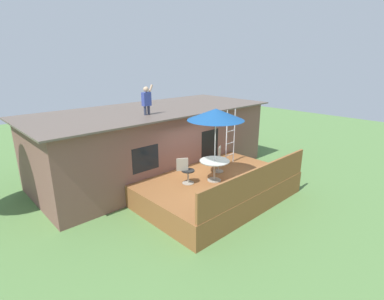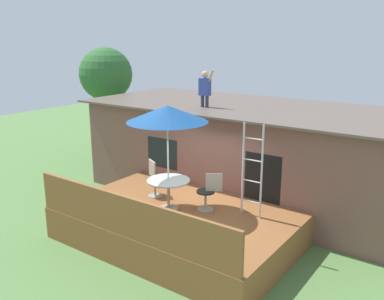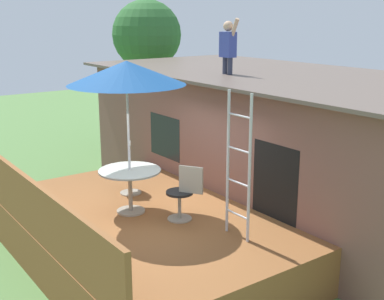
{
  "view_description": "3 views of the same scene",
  "coord_description": "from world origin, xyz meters",
  "px_view_note": "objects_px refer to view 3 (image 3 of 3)",
  "views": [
    {
      "loc": [
        -7.26,
        -6.5,
        4.87
      ],
      "look_at": [
        -0.31,
        0.9,
        1.7
      ],
      "focal_mm": 27.17,
      "sensor_mm": 36.0,
      "label": 1
    },
    {
      "loc": [
        5.66,
        -7.42,
        4.79
      ],
      "look_at": [
        -0.42,
        1.07,
        1.99
      ],
      "focal_mm": 38.56,
      "sensor_mm": 36.0,
      "label": 2
    },
    {
      "loc": [
        6.96,
        -4.08,
        4.04
      ],
      "look_at": [
        -0.3,
        1.17,
        1.66
      ],
      "focal_mm": 47.86,
      "sensor_mm": 36.0,
      "label": 3
    }
  ],
  "objects_px": {
    "patio_table": "(130,179)",
    "backyard_tree": "(147,36)",
    "patio_chair_left": "(130,169)",
    "step_ladder": "(238,166)",
    "patio_chair_right": "(184,193)",
    "patio_umbrella": "(126,73)",
    "person_figure": "(228,44)"
  },
  "relations": [
    {
      "from": "patio_umbrella",
      "to": "patio_chair_left",
      "type": "relative_size",
      "value": 2.76
    },
    {
      "from": "patio_chair_left",
      "to": "backyard_tree",
      "type": "distance_m",
      "value": 7.45
    },
    {
      "from": "patio_umbrella",
      "to": "patio_chair_right",
      "type": "relative_size",
      "value": 2.76
    },
    {
      "from": "patio_table",
      "to": "backyard_tree",
      "type": "relative_size",
      "value": 0.23
    },
    {
      "from": "patio_umbrella",
      "to": "step_ladder",
      "type": "distance_m",
      "value": 2.34
    },
    {
      "from": "step_ladder",
      "to": "patio_chair_left",
      "type": "relative_size",
      "value": 2.39
    },
    {
      "from": "patio_umbrella",
      "to": "step_ladder",
      "type": "bearing_deg",
      "value": 24.21
    },
    {
      "from": "person_figure",
      "to": "patio_chair_right",
      "type": "distance_m",
      "value": 3.54
    },
    {
      "from": "patio_chair_right",
      "to": "backyard_tree",
      "type": "xyz_separation_m",
      "value": [
        -7.63,
        3.94,
        2.14
      ]
    },
    {
      "from": "patio_table",
      "to": "patio_umbrella",
      "type": "relative_size",
      "value": 0.41
    },
    {
      "from": "patio_chair_left",
      "to": "patio_table",
      "type": "bearing_deg",
      "value": 0.0
    },
    {
      "from": "step_ladder",
      "to": "patio_chair_right",
      "type": "bearing_deg",
      "value": -164.0
    },
    {
      "from": "patio_chair_left",
      "to": "backyard_tree",
      "type": "height_order",
      "value": "backyard_tree"
    },
    {
      "from": "step_ladder",
      "to": "backyard_tree",
      "type": "distance_m",
      "value": 9.48
    },
    {
      "from": "step_ladder",
      "to": "person_figure",
      "type": "xyz_separation_m",
      "value": [
        -2.61,
        1.94,
        1.58
      ]
    },
    {
      "from": "patio_umbrella",
      "to": "patio_chair_right",
      "type": "bearing_deg",
      "value": 32.99
    },
    {
      "from": "patio_umbrella",
      "to": "step_ladder",
      "type": "xyz_separation_m",
      "value": [
        1.8,
        0.81,
        -1.25
      ]
    },
    {
      "from": "step_ladder",
      "to": "person_figure",
      "type": "distance_m",
      "value": 3.62
    },
    {
      "from": "patio_table",
      "to": "backyard_tree",
      "type": "xyz_separation_m",
      "value": [
        -6.82,
        4.47,
        2.01
      ]
    },
    {
      "from": "step_ladder",
      "to": "patio_chair_right",
      "type": "relative_size",
      "value": 2.39
    },
    {
      "from": "patio_table",
      "to": "patio_umbrella",
      "type": "distance_m",
      "value": 1.76
    },
    {
      "from": "person_figure",
      "to": "patio_umbrella",
      "type": "bearing_deg",
      "value": -73.7
    },
    {
      "from": "patio_chair_left",
      "to": "backyard_tree",
      "type": "xyz_separation_m",
      "value": [
        -5.93,
        3.98,
        2.14
      ]
    },
    {
      "from": "step_ladder",
      "to": "person_figure",
      "type": "relative_size",
      "value": 1.98
    },
    {
      "from": "patio_umbrella",
      "to": "person_figure",
      "type": "bearing_deg",
      "value": 106.3
    },
    {
      "from": "person_figure",
      "to": "patio_chair_right",
      "type": "relative_size",
      "value": 1.21
    },
    {
      "from": "patio_table",
      "to": "person_figure",
      "type": "height_order",
      "value": "person_figure"
    },
    {
      "from": "patio_table",
      "to": "person_figure",
      "type": "xyz_separation_m",
      "value": [
        -0.81,
        2.75,
        2.09
      ]
    },
    {
      "from": "patio_table",
      "to": "backyard_tree",
      "type": "bearing_deg",
      "value": 146.73
    },
    {
      "from": "step_ladder",
      "to": "patio_chair_right",
      "type": "distance_m",
      "value": 1.22
    },
    {
      "from": "patio_umbrella",
      "to": "step_ladder",
      "type": "relative_size",
      "value": 1.15
    },
    {
      "from": "patio_umbrella",
      "to": "person_figure",
      "type": "distance_m",
      "value": 2.89
    }
  ]
}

